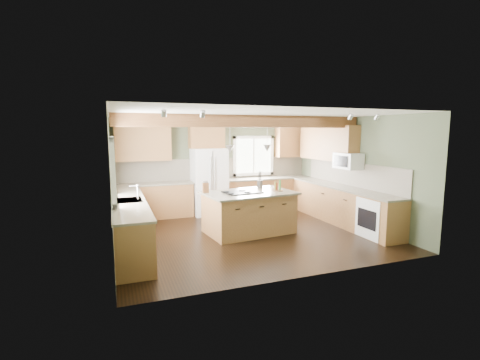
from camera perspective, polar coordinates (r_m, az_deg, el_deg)
name	(u,v)px	position (r m, az deg, el deg)	size (l,w,h in m)	color
floor	(248,233)	(7.84, 1.27, -8.74)	(5.60, 5.60, 0.00)	black
ceiling	(248,115)	(7.52, 1.34, 10.62)	(5.60, 5.60, 0.00)	silver
wall_back	(216,165)	(9.92, -4.03, 2.41)	(5.60, 5.60, 0.00)	#4B533B
wall_left	(111,182)	(7.04, -20.38, -0.28)	(5.00, 5.00, 0.00)	#4B533B
wall_right	(354,171)	(8.98, 18.16, 1.47)	(5.00, 5.00, 0.00)	#4B533B
ceiling_beam	(247,121)	(7.58, 1.12, 9.61)	(5.55, 0.26, 0.26)	#562C18
soffit_trim	(216,121)	(9.79, -3.93, 9.61)	(5.55, 0.20, 0.10)	#562C18
backsplash_back	(216,169)	(9.92, -4.00, 1.89)	(5.58, 0.03, 0.58)	brown
backsplash_right	(352,174)	(9.02, 17.86, 0.93)	(0.03, 3.70, 0.58)	brown
base_cab_back_left	(154,201)	(9.41, -14.00, -3.40)	(2.02, 0.60, 0.88)	brown
counter_back_left	(153,184)	(9.33, -14.09, -0.63)	(2.06, 0.64, 0.04)	#453E33
base_cab_back_right	(267,194)	(10.28, 4.49, -2.24)	(2.62, 0.60, 0.88)	brown
counter_back_right	(267,178)	(10.21, 4.52, 0.30)	(2.66, 0.64, 0.04)	#453E33
base_cab_left	(130,224)	(7.26, -17.68, -6.85)	(0.60, 3.70, 0.88)	brown
counter_left	(128,201)	(7.16, -17.83, -3.29)	(0.64, 3.74, 0.04)	#453E33
base_cab_right	(341,205)	(8.97, 16.22, -4.02)	(0.60, 3.70, 0.88)	brown
counter_right	(342,187)	(8.89, 16.33, -1.12)	(0.64, 3.74, 0.04)	#453E33
upper_cab_back_left	(143,143)	(9.34, -15.62, 5.80)	(1.40, 0.35, 0.90)	brown
upper_cab_over_fridge	(207,135)	(9.63, -5.51, 7.30)	(0.96, 0.35, 0.70)	brown
upper_cab_right	(327,143)	(9.56, 14.13, 5.89)	(0.35, 2.20, 0.90)	brown
upper_cab_back_corner	(291,142)	(10.60, 8.30, 6.22)	(0.90, 0.35, 0.90)	brown
window_left	(112,168)	(7.06, -20.32, 1.79)	(0.04, 1.60, 1.05)	white
window_back	(253,156)	(10.26, 2.17, 4.01)	(1.10, 0.04, 1.00)	white
sink	(128,201)	(7.16, -17.83, -3.25)	(0.50, 0.65, 0.03)	#262628
faucet	(138,193)	(7.14, -16.44, -2.03)	(0.02, 0.02, 0.28)	#B2B2B7
dishwasher	(134,244)	(6.01, -16.96, -9.98)	(0.60, 0.60, 0.84)	white
oven	(378,218)	(7.99, 21.73, -5.79)	(0.60, 0.72, 0.84)	white
microwave	(348,161)	(8.78, 17.30, 3.01)	(0.40, 0.70, 0.38)	white
pendant_left	(230,149)	(7.40, -1.66, 5.09)	(0.18, 0.18, 0.16)	#B2B2B7
pendant_right	(267,148)	(7.84, 4.46, 5.22)	(0.18, 0.18, 0.16)	#B2B2B7
refrigerator	(209,182)	(9.52, -5.10, -0.25)	(0.90, 0.74, 1.80)	white
island	(249,213)	(7.81, 1.45, -5.45)	(1.84, 1.13, 0.88)	brown
island_top	(249,193)	(7.72, 1.46, -2.13)	(1.96, 1.25, 0.04)	#453E33
cooktop	(243,192)	(7.64, 0.45, -2.00)	(0.80, 0.53, 0.02)	black
knife_block	(206,188)	(7.65, -5.66, -1.27)	(0.13, 0.10, 0.22)	brown
utensil_crock	(260,184)	(8.32, 3.28, -0.64)	(0.13, 0.13, 0.18)	#443B37
bottle_tray	(278,186)	(7.93, 6.24, -0.93)	(0.25, 0.25, 0.23)	brown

